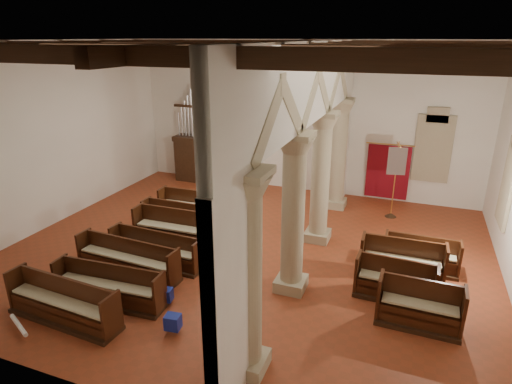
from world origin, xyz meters
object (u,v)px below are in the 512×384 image
object	(u,v)px
nave_pew_0	(64,308)
lectern	(234,174)
pipe_organ	(198,151)
processional_banner	(393,195)

from	to	relation	value
nave_pew_0	lectern	bearing A→B (deg)	94.46
pipe_organ	processional_banner	size ratio (longest dim) A/B	1.59
processional_banner	nave_pew_0	xyz separation A→B (m)	(-6.48, -8.83, -0.51)
pipe_organ	processional_banner	xyz separation A→B (m)	(8.35, -1.24, -0.53)
pipe_organ	lectern	size ratio (longest dim) A/B	3.59
pipe_organ	lectern	xyz separation A→B (m)	(1.68, -0.01, -0.86)
processional_banner	nave_pew_0	distance (m)	10.97
nave_pew_0	pipe_organ	bearing A→B (deg)	103.91
processional_banner	nave_pew_0	size ratio (longest dim) A/B	0.94
pipe_organ	nave_pew_0	bearing A→B (deg)	-79.51
processional_banner	nave_pew_0	world-z (taller)	processional_banner
pipe_organ	lectern	world-z (taller)	pipe_organ
lectern	pipe_organ	bearing A→B (deg)	-170.50
pipe_organ	processional_banner	world-z (taller)	pipe_organ
pipe_organ	processional_banner	distance (m)	8.46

